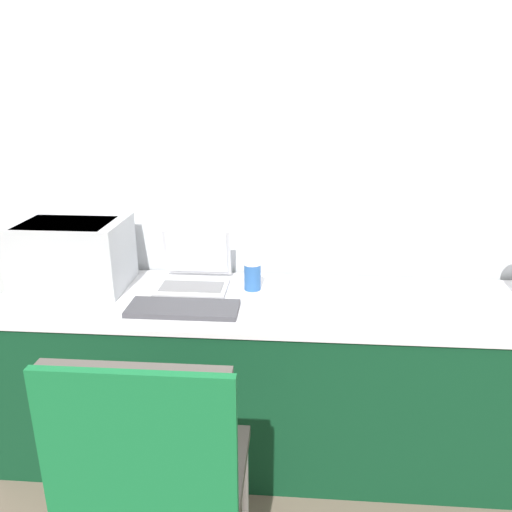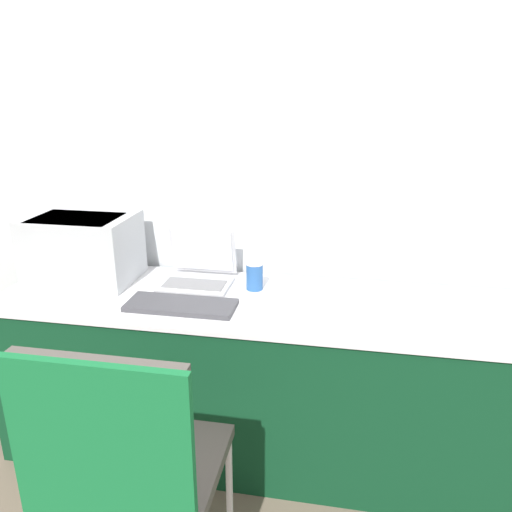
% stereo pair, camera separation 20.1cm
% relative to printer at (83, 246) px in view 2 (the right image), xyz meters
% --- Properties ---
extents(ground_plane, '(14.00, 14.00, 0.00)m').
position_rel_printer_xyz_m(ground_plane, '(0.91, -0.38, -0.88)').
color(ground_plane, '#6B5B4C').
extents(wall_back, '(8.00, 0.05, 2.60)m').
position_rel_printer_xyz_m(wall_back, '(0.91, 0.27, 0.42)').
color(wall_back, silver).
rests_on(wall_back, ground_plane).
extents(table, '(2.39, 0.61, 0.72)m').
position_rel_printer_xyz_m(table, '(0.91, -0.09, -0.52)').
color(table, '#0C381E').
rests_on(table, ground_plane).
extents(printer, '(0.45, 0.32, 0.30)m').
position_rel_printer_xyz_m(printer, '(0.00, 0.00, 0.00)').
color(printer, '#B2B7BC').
rests_on(printer, table).
extents(laptop_left, '(0.30, 0.27, 0.23)m').
position_rel_printer_xyz_m(laptop_left, '(0.51, 0.05, -0.11)').
color(laptop_left, '#B7B7BC').
rests_on(laptop_left, table).
extents(external_keyboard, '(0.43, 0.17, 0.02)m').
position_rel_printer_xyz_m(external_keyboard, '(0.52, -0.21, -0.15)').
color(external_keyboard, '#3D3D42').
rests_on(external_keyboard, table).
extents(coffee_cup, '(0.07, 0.07, 0.12)m').
position_rel_printer_xyz_m(coffee_cup, '(0.77, 0.03, -0.10)').
color(coffee_cup, '#285699').
rests_on(coffee_cup, table).
extents(chair, '(0.47, 0.47, 0.96)m').
position_rel_printer_xyz_m(chair, '(0.59, -0.92, -0.29)').
color(chair, '#4C4742').
rests_on(chair, ground_plane).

